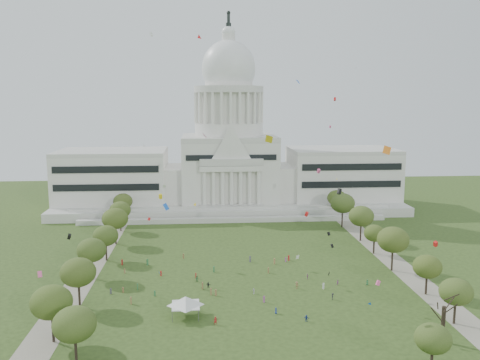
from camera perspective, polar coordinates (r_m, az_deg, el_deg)
The scene contains 35 objects.
ground at distance 137.29m, azimuth 1.47°, elevation -12.98°, with size 400.00×400.00×0.00m, color #2F421A.
capitol at distance 242.24m, azimuth -1.24°, elevation 2.17°, with size 160.00×64.50×91.30m.
path_left at distance 168.47m, azimuth -16.31°, elevation -9.10°, with size 8.00×160.00×0.04m, color gray.
path_right at distance 175.77m, azimuth 16.36°, elevation -8.33°, with size 8.00×160.00×0.04m, color gray.
row_tree_l_0 at distance 117.69m, azimuth -20.42°, elevation -12.75°, with size 8.85×8.85×12.59m.
row_tree_r_0 at distance 129.35m, azimuth 23.10°, elevation -11.48°, with size 7.67×7.67×10.91m.
row_tree_l_1 at distance 134.35m, azimuth -17.72°, elevation -9.85°, with size 8.86×8.86×12.59m.
row_tree_r_1 at distance 144.99m, azimuth 20.29°, elevation -9.12°, with size 7.58×7.58×10.78m.
row_tree_l_2 at distance 153.52m, azimuth -16.34°, elevation -7.57°, with size 8.42×8.42×11.97m.
row_tree_r_2 at distance 160.51m, azimuth 16.81°, elevation -6.44°, with size 9.55×9.55×13.58m.
row_tree_l_3 at distance 169.08m, azimuth -14.86°, elevation -6.07°, with size 8.12×8.12×11.55m.
row_tree_r_3 at distance 176.67m, azimuth 14.86°, elevation -5.79°, with size 7.01×7.01×9.98m.
row_tree_l_4 at distance 186.45m, azimuth -13.85°, elevation -4.24°, with size 9.29×9.29×13.21m.
row_tree_r_4 at distance 190.56m, azimuth 13.46°, elevation -3.97°, with size 9.19×9.19×13.06m.
row_tree_l_5 at distance 204.74m, azimuth -13.31°, elevation -3.31°, with size 8.33×8.33×11.85m.
row_tree_r_5 at distance 208.89m, azimuth 11.46°, elevation -2.57°, with size 9.82×9.82×13.96m.
row_tree_l_6 at distance 222.55m, azimuth -13.02°, elevation -2.34°, with size 8.19×8.19×11.64m.
row_tree_r_6 at distance 226.76m, azimuth 10.82°, elevation -2.00°, with size 8.42×8.42×11.97m.
near_tree_0 at distance 106.83m, azimuth -18.10°, elevation -15.14°, with size 8.47×8.47×12.04m.
near_tree_1 at distance 106.48m, azimuth 20.85°, elevation -16.31°, with size 6.93×6.93×9.86m.
big_bare_tree at distance 119.01m, azimuth 21.98°, elevation -12.74°, with size 6.00×5.00×12.80m.
event_tent at distance 125.18m, azimuth -6.13°, elevation -13.31°, with size 9.50×9.50×5.13m.
person_0 at distance 149.30m, azimuth 14.09°, elevation -11.07°, with size 0.78×0.51×1.60m, color #33723F.
person_2 at distance 147.44m, azimuth 10.94°, elevation -11.23°, with size 0.76×0.47×1.57m, color #994C8C.
person_3 at distance 143.21m, azimuth 6.39°, elevation -11.66°, with size 1.26×0.65×1.95m, color olive.
person_4 at distance 138.93m, azimuth 1.54°, elevation -12.34°, with size 0.96×0.52×1.63m, color silver.
person_5 at distance 143.34m, azimuth -3.59°, elevation -11.67°, with size 1.47×0.58×1.59m, color #26262B.
person_6 at distance 127.51m, azimuth 4.05°, elevation -14.42°, with size 0.74×0.48×1.51m, color navy.
person_7 at distance 121.76m, azimuth -2.78°, elevation -15.48°, with size 0.71×0.52×1.95m, color #B21E1E.
person_8 at distance 147.92m, azimuth -4.86°, elevation -10.97°, with size 0.87×0.54×1.80m, color #33723F.
person_9 at distance 137.27m, azimuth 10.37°, elevation -12.74°, with size 1.14×0.59×1.76m, color #26262B.
person_10 at distance 150.78m, azimuth 7.58°, elevation -10.68°, with size 0.90×0.49×1.53m, color #994C8C.
person_11 at distance 124.21m, azimuth 7.47°, elevation -15.13°, with size 1.45×0.57×1.57m, color navy.
distant_crowd at distance 150.44m, azimuth -3.98°, elevation -10.62°, with size 58.65×38.25×1.95m.
kite_swarm at distance 144.09m, azimuth 3.75°, elevation -1.10°, with size 93.43×106.78×65.07m.
Camera 1 is at (-13.09, -126.51, 51.69)m, focal length 38.00 mm.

